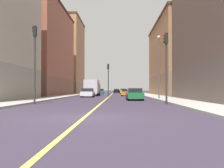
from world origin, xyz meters
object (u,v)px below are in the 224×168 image
object	(u,v)px
car_green	(134,94)
car_black	(117,91)
car_teal	(101,91)
traffic_light_right_near	(35,54)
building_left_mid	(180,59)
street_lamp_left_near	(159,61)
car_yellow	(123,91)
car_orange	(127,93)
traffic_light_left_near	(166,58)
car_white	(88,93)
building_right_midblock	(39,51)
traffic_light_median_far	(108,75)
building_right_distant	(64,57)
box_truck	(92,87)

from	to	relation	value
car_green	car_black	bearing A→B (deg)	92.94
car_teal	traffic_light_right_near	bearing A→B (deg)	-93.44
car_black	building_left_mid	bearing A→B (deg)	-62.70
street_lamp_left_near	car_black	bearing A→B (deg)	97.10
traffic_light_right_near	car_yellow	bearing A→B (deg)	79.98
car_orange	car_teal	bearing A→B (deg)	107.96
street_lamp_left_near	traffic_light_left_near	bearing A→B (deg)	-95.63
traffic_light_left_near	car_black	world-z (taller)	traffic_light_left_near
car_teal	car_white	distance (m)	25.52
car_green	building_left_mid	bearing A→B (deg)	63.95
traffic_light_left_near	car_yellow	world-z (taller)	traffic_light_left_near
car_orange	building_right_midblock	bearing A→B (deg)	171.42
traffic_light_median_far	car_white	xyz separation A→B (m)	(-3.15, -2.66, -2.93)
building_right_distant	traffic_light_left_near	xyz separation A→B (m)	(19.64, -51.98, -6.77)
building_left_mid	car_white	world-z (taller)	building_left_mid
car_green	box_truck	xyz separation A→B (m)	(-6.85, 19.00, 0.91)
building_right_midblock	traffic_light_median_far	bearing A→B (deg)	-26.03
building_left_mid	traffic_light_left_near	bearing A→B (deg)	-105.74
building_left_mid	street_lamp_left_near	size ratio (longest dim) A/B	3.20
car_white	car_black	bearing A→B (deg)	83.18
traffic_light_right_near	box_truck	world-z (taller)	traffic_light_right_near
car_green	car_black	distance (m)	46.91
building_right_midblock	car_white	bearing A→B (deg)	-41.32
street_lamp_left_near	car_green	bearing A→B (deg)	-147.19
building_right_midblock	car_white	distance (m)	16.44
traffic_light_right_near	street_lamp_left_near	distance (m)	16.02
building_left_mid	building_right_distant	distance (m)	35.85
traffic_light_left_near	car_white	size ratio (longest dim) A/B	1.52
building_left_mid	street_lamp_left_near	distance (m)	21.14
street_lamp_left_near	car_yellow	distance (m)	38.88
building_right_midblock	box_truck	world-z (taller)	building_right_midblock
street_lamp_left_near	car_orange	bearing A→B (deg)	102.96
car_white	building_right_distant	bearing A→B (deg)	107.96
building_right_midblock	car_orange	distance (m)	19.15
building_right_midblock	traffic_light_left_near	world-z (taller)	building_right_midblock
building_right_distant	car_yellow	distance (m)	20.00
street_lamp_left_near	car_teal	world-z (taller)	street_lamp_left_near
traffic_light_right_near	car_white	world-z (taller)	traffic_light_right_near
car_teal	car_orange	bearing A→B (deg)	-72.04
building_right_distant	car_green	bearing A→B (deg)	-68.20
traffic_light_median_far	box_truck	xyz separation A→B (m)	(-3.26, 5.76, -2.03)
building_right_distant	car_yellow	bearing A→B (deg)	-10.64
traffic_light_left_near	car_black	bearing A→B (deg)	94.73
traffic_light_median_far	car_black	bearing A→B (deg)	87.98
traffic_light_median_far	car_black	world-z (taller)	traffic_light_median_far
car_teal	car_orange	distance (m)	19.61
building_right_midblock	traffic_light_median_far	size ratio (longest dim) A/B	4.24
traffic_light_left_near	car_black	distance (m)	55.39
building_right_distant	car_yellow	world-z (taller)	building_right_distant
traffic_light_left_near	traffic_light_right_near	xyz separation A→B (m)	(-11.24, 0.00, 0.37)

